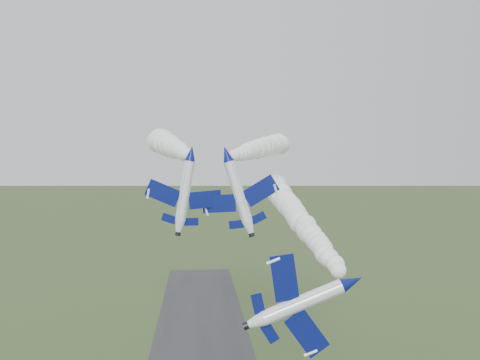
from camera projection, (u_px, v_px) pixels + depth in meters
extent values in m
cylinder|color=white|center=(352.00, 282.00, 53.83)|extent=(2.26, 8.54, 1.97)
cone|color=navy|center=(367.00, 295.00, 48.49)|extent=(2.05, 2.29, 1.97)
cone|color=white|center=(340.00, 271.00, 58.97)|extent=(2.03, 1.88, 1.97)
cylinder|color=black|center=(338.00, 270.00, 59.98)|extent=(1.02, 0.64, 1.00)
ellipsoid|color=black|center=(363.00, 285.00, 51.67)|extent=(1.41, 2.95, 1.32)
cube|color=navy|center=(338.00, 253.00, 54.48)|extent=(1.96, 2.49, 4.36)
cube|color=navy|center=(359.00, 308.00, 54.78)|extent=(1.96, 2.49, 4.36)
cube|color=navy|center=(336.00, 259.00, 57.99)|extent=(0.89, 1.14, 1.91)
cube|color=navy|center=(347.00, 287.00, 58.14)|extent=(0.89, 1.14, 1.91)
cube|color=navy|center=(354.00, 269.00, 57.86)|extent=(2.16, 1.69, 0.95)
cylinder|color=white|center=(191.00, 153.00, 77.00)|extent=(2.97, 8.79, 1.77)
cone|color=navy|center=(196.00, 153.00, 71.69)|extent=(2.07, 2.49, 1.77)
cone|color=white|center=(187.00, 154.00, 82.11)|extent=(2.02, 2.08, 1.77)
cylinder|color=black|center=(186.00, 154.00, 83.11)|extent=(0.98, 0.74, 0.90)
ellipsoid|color=black|center=(194.00, 149.00, 74.84)|extent=(1.59, 3.10, 1.18)
cube|color=navy|center=(169.00, 151.00, 77.12)|extent=(4.99, 3.10, 0.92)
cube|color=navy|center=(211.00, 158.00, 78.49)|extent=(4.99, 3.10, 0.92)
cube|color=navy|center=(177.00, 152.00, 80.84)|extent=(2.18, 1.41, 0.44)
cube|color=navy|center=(198.00, 156.00, 81.57)|extent=(2.18, 1.41, 0.44)
cube|color=navy|center=(189.00, 145.00, 80.97)|extent=(0.72, 1.70, 2.25)
cylinder|color=white|center=(227.00, 154.00, 77.36)|extent=(4.31, 9.19, 2.01)
cone|color=navy|center=(218.00, 154.00, 71.80)|extent=(2.56, 2.80, 2.01)
cone|color=white|center=(234.00, 155.00, 82.72)|extent=(2.45, 2.39, 2.01)
cylinder|color=black|center=(235.00, 155.00, 83.77)|extent=(1.15, 0.89, 1.02)
ellipsoid|color=black|center=(222.00, 150.00, 75.11)|extent=(2.11, 3.32, 1.34)
cube|color=navy|center=(208.00, 162.00, 78.80)|extent=(5.24, 3.72, 1.63)
cube|color=navy|center=(249.00, 149.00, 77.60)|extent=(5.24, 3.72, 1.63)
cube|color=navy|center=(222.00, 158.00, 82.09)|extent=(2.31, 1.68, 0.75)
cube|color=navy|center=(243.00, 151.00, 81.46)|extent=(2.31, 1.68, 0.75)
cube|color=navy|center=(230.00, 146.00, 81.56)|extent=(1.25, 1.87, 2.28)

